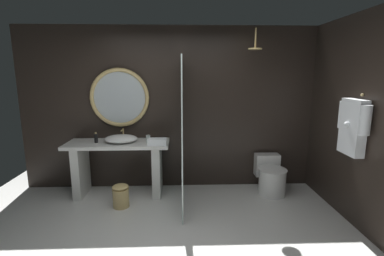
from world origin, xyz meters
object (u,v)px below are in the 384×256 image
round_wall_mirror (120,98)px  hanging_bathrobe (353,125)px  vessel_sink (121,139)px  soap_dispenser (96,138)px  rain_shower_head (255,47)px  folded_hand_towel (157,142)px  toilet (271,177)px  waste_bin (121,196)px  tumbler_cup (148,139)px

round_wall_mirror → hanging_bathrobe: bearing=-22.4°
vessel_sink → hanging_bathrobe: bearing=-18.0°
hanging_bathrobe → soap_dispenser: bearing=163.9°
rain_shower_head → folded_hand_towel: bearing=-176.1°
soap_dispenser → toilet: 2.78m
soap_dispenser → hanging_bathrobe: 3.50m
round_wall_mirror → waste_bin: bearing=-81.6°
vessel_sink → tumbler_cup: bearing=-2.4°
round_wall_mirror → hanging_bathrobe: round_wall_mirror is taller
vessel_sink → tumbler_cup: vessel_sink is taller
soap_dispenser → toilet: bearing=-0.4°
round_wall_mirror → folded_hand_towel: round_wall_mirror is taller
vessel_sink → round_wall_mirror: bearing=100.6°
rain_shower_head → toilet: (0.35, 0.07, -1.98)m
soap_dispenser → round_wall_mirror: round_wall_mirror is taller
hanging_bathrobe → toilet: 1.52m
vessel_sink → waste_bin: bearing=-83.1°
rain_shower_head → toilet: size_ratio=0.47×
vessel_sink → rain_shower_head: bearing=-2.5°
vessel_sink → folded_hand_towel: vessel_sink is taller
rain_shower_head → vessel_sink: bearing=177.5°
toilet → waste_bin: 2.31m
hanging_bathrobe → waste_bin: size_ratio=2.21×
tumbler_cup → toilet: tumbler_cup is taller
round_wall_mirror → hanging_bathrobe: 3.28m
tumbler_cup → waste_bin: 0.91m
tumbler_cup → round_wall_mirror: 0.82m
rain_shower_head → waste_bin: (-1.93, -0.34, -2.07)m
tumbler_cup → toilet: bearing=-0.1°
folded_hand_towel → round_wall_mirror: bearing=143.1°
toilet → waste_bin: (-2.28, -0.41, -0.09)m
hanging_bathrobe → folded_hand_towel: hanging_bathrobe is taller
tumbler_cup → hanging_bathrobe: hanging_bathrobe is taller
toilet → folded_hand_towel: 1.88m
round_wall_mirror → soap_dispenser: bearing=-138.8°
hanging_bathrobe → round_wall_mirror: bearing=157.6°
round_wall_mirror → hanging_bathrobe: size_ratio=1.26×
tumbler_cup → round_wall_mirror: size_ratio=0.12×
vessel_sink → soap_dispenser: bearing=-179.9°
rain_shower_head → folded_hand_towel: (-1.41, -0.10, -1.35)m
soap_dispenser → waste_bin: soap_dispenser is taller
hanging_bathrobe → waste_bin: 3.16m
round_wall_mirror → toilet: bearing=-7.2°
hanging_bathrobe → vessel_sink: bearing=162.0°
round_wall_mirror → rain_shower_head: bearing=-10.3°
toilet → waste_bin: size_ratio=1.90×
vessel_sink → waste_bin: 0.85m
folded_hand_towel → toilet: bearing=5.2°
round_wall_mirror → rain_shower_head: (2.03, -0.37, 0.74)m
tumbler_cup → toilet: (1.91, -0.00, -0.63)m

